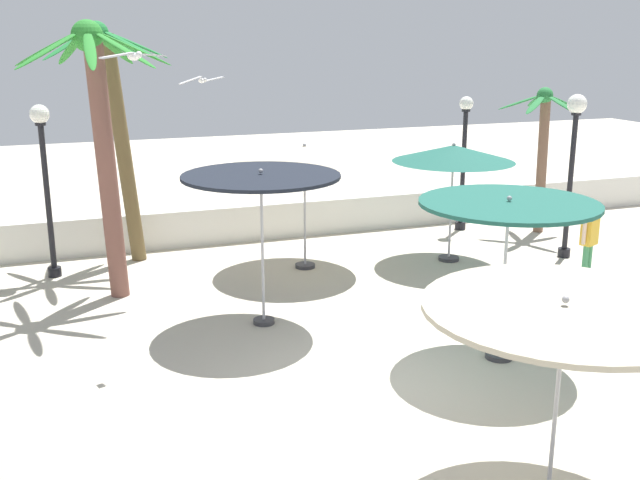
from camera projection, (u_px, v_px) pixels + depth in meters
The scene contains 16 objects.
ground_plane at pixel (386, 378), 11.40m from camera, with size 56.00×56.00×0.00m, color beige.
boundary_wall at pixel (246, 223), 18.82m from camera, with size 25.20×0.30×0.89m, color silver.
patio_umbrella_1 at pixel (261, 181), 12.85m from camera, with size 2.71×2.71×2.80m.
patio_umbrella_2 at pixel (453, 154), 16.66m from camera, with size 2.70×2.70×2.69m.
patio_umbrella_3 at pixel (509, 210), 11.45m from camera, with size 2.73×2.73×2.64m.
patio_umbrella_4 at pixel (564, 314), 7.87m from camera, with size 2.98×2.98×2.39m.
patio_umbrella_5 at pixel (304, 154), 16.09m from camera, with size 3.03×3.03×2.76m.
palm_tree_1 at pixel (101, 129), 14.08m from camera, with size 2.87×2.98×5.25m.
palm_tree_2 at pixel (114, 113), 16.36m from camera, with size 2.92×2.93×5.27m.
palm_tree_3 at pixel (543, 141), 19.15m from camera, with size 2.13×2.24×3.71m.
lamp_post_0 at pixel (45, 168), 15.54m from camera, with size 0.39×0.39×3.62m.
lamp_post_1 at pixel (464, 150), 19.46m from camera, with size 0.35×0.35×3.47m.
lamp_post_3 at pixel (573, 148), 16.90m from camera, with size 0.43×0.43×3.72m.
guest_1 at pixel (589, 237), 15.56m from camera, with size 0.52×0.37×1.58m.
seagull_0 at pixel (202, 80), 19.15m from camera, with size 1.22×0.49×0.19m.
seagull_1 at pixel (134, 56), 11.08m from camera, with size 1.01×0.51×0.14m.
Camera 1 is at (-4.51, -9.48, 5.01)m, focal length 42.56 mm.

